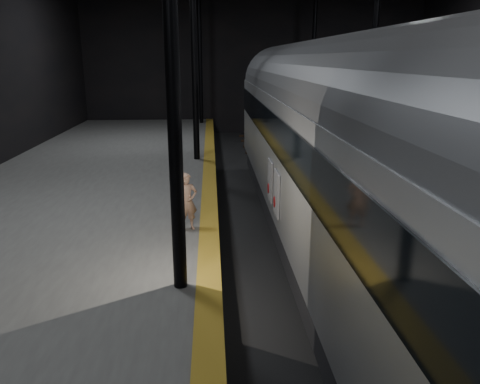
{
  "coord_description": "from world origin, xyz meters",
  "views": [
    {
      "loc": [
        -3.15,
        -12.34,
        5.28
      ],
      "look_at": [
        -2.45,
        -0.92,
        2.0
      ],
      "focal_mm": 35.0,
      "sensor_mm": 36.0,
      "label": 1
    }
  ],
  "objects": [
    {
      "name": "ground",
      "position": [
        0.0,
        0.0,
        0.0
      ],
      "size": [
        44.0,
        44.0,
        0.0
      ],
      "primitive_type": "plane",
      "color": "black",
      "rests_on": "ground"
    },
    {
      "name": "tactile_strip",
      "position": [
        -3.25,
        0.0,
        1.0
      ],
      "size": [
        0.5,
        43.8,
        0.01
      ],
      "primitive_type": "cube",
      "color": "olive",
      "rests_on": "platform_left"
    },
    {
      "name": "train",
      "position": [
        -0.0,
        -0.31,
        3.17
      ],
      "size": [
        3.18,
        21.23,
        5.68
      ],
      "color": "#A4A8AC",
      "rests_on": "ground"
    },
    {
      "name": "platform_left",
      "position": [
        -7.5,
        0.0,
        0.5
      ],
      "size": [
        9.0,
        43.8,
        1.0
      ],
      "primitive_type": "cube",
      "color": "#4D4D4A",
      "rests_on": "ground"
    },
    {
      "name": "track",
      "position": [
        0.0,
        0.0,
        0.07
      ],
      "size": [
        2.4,
        43.0,
        0.24
      ],
      "color": "#3F3328",
      "rests_on": "ground"
    },
    {
      "name": "woman",
      "position": [
        -3.8,
        -0.85,
        1.75
      ],
      "size": [
        0.64,
        0.53,
        1.5
      ],
      "primitive_type": "imported",
      "rotation": [
        0.0,
        0.0,
        0.35
      ],
      "color": "tan",
      "rests_on": "platform_left"
    }
  ]
}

